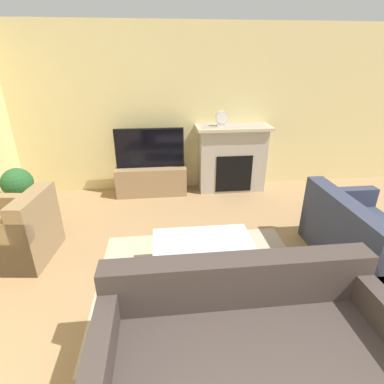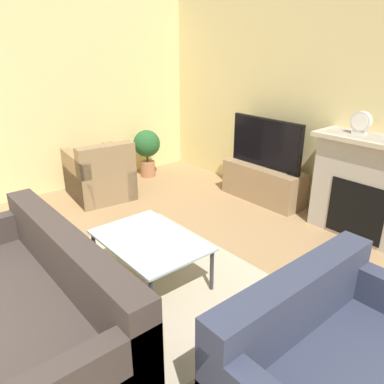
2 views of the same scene
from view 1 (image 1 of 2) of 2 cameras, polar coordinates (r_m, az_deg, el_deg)
The scene contains 11 objects.
wall_back at distance 5.21m, azimuth -2.76°, elevation 15.12°, with size 8.39×0.06×2.70m.
area_rug at distance 3.32m, azimuth 2.30°, elevation -16.51°, with size 2.24×1.92×0.00m.
fireplace at distance 5.28m, azimuth 7.59°, elevation 6.63°, with size 1.25×0.49×1.13m.
tv_stand at distance 5.19m, azimuth -7.70°, elevation 2.22°, with size 1.18×0.40×0.49m.
tv at distance 5.01m, azimuth -8.06°, elevation 8.27°, with size 1.12×0.06×0.65m.
couch_sectional at distance 2.44m, azimuth 10.21°, elevation -26.75°, with size 2.06×0.91×0.82m.
couch_loveseat at distance 3.89m, azimuth 29.89°, elevation -8.25°, with size 0.92×1.40×0.82m.
armchair_by_window at distance 4.05m, azimuth -30.80°, elevation -7.06°, with size 0.96×0.86×0.82m.
coffee_table at distance 3.14m, azimuth 2.23°, elevation -10.42°, with size 1.04×0.72×0.42m.
potted_plant at distance 4.92m, azimuth -30.17°, elevation 0.81°, with size 0.43×0.43×0.77m.
mantel_clock at distance 5.08m, azimuth 5.66°, elevation 13.80°, with size 0.22×0.07×0.25m.
Camera 1 is at (-0.32, -0.20, 2.17)m, focal length 28.00 mm.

